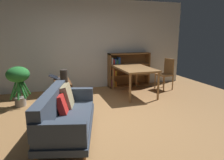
{
  "coord_description": "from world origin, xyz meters",
  "views": [
    {
      "loc": [
        -1.08,
        -3.68,
        1.68
      ],
      "look_at": [
        0.34,
        0.73,
        0.65
      ],
      "focal_mm": 33.35,
      "sensor_mm": 36.0,
      "label": 1
    }
  ],
  "objects": [
    {
      "name": "open_laptop",
      "position": [
        -0.78,
        1.59,
        0.6
      ],
      "size": [
        0.48,
        0.37,
        0.11
      ],
      "color": "#333338",
      "rests_on": "media_console"
    },
    {
      "name": "desk_speaker",
      "position": [
        -0.7,
        1.17,
        0.72
      ],
      "size": [
        0.17,
        0.17,
        0.3
      ],
      "color": "#2D2823",
      "rests_on": "media_console"
    },
    {
      "name": "ground_plane",
      "position": [
        0.0,
        0.0,
        0.0
      ],
      "size": [
        8.16,
        8.16,
        0.0
      ],
      "primitive_type": "plane",
      "color": "#9E7042"
    },
    {
      "name": "potted_floor_plant",
      "position": [
        -1.71,
        1.46,
        0.67
      ],
      "size": [
        0.52,
        0.52,
        0.95
      ],
      "color": "#9E9389",
      "rests_on": "ground_plane"
    },
    {
      "name": "dining_table",
      "position": [
        1.25,
        1.55,
        0.69
      ],
      "size": [
        0.88,
        1.44,
        0.77
      ],
      "color": "olive",
      "rests_on": "ground_plane"
    },
    {
      "name": "back_wall_panel",
      "position": [
        0.0,
        2.7,
        1.35
      ],
      "size": [
        6.8,
        0.1,
        2.7
      ],
      "primitive_type": "cube",
      "color": "silver",
      "rests_on": "ground_plane"
    },
    {
      "name": "fabric_couch",
      "position": [
        -0.84,
        -0.32,
        0.38
      ],
      "size": [
        1.19,
        1.93,
        0.77
      ],
      "color": "brown",
      "rests_on": "ground_plane"
    },
    {
      "name": "bookshelf",
      "position": [
        1.41,
        2.53,
        0.54
      ],
      "size": [
        1.37,
        0.31,
        1.08
      ],
      "color": "brown",
      "rests_on": "ground_plane"
    },
    {
      "name": "media_console",
      "position": [
        -0.73,
        1.39,
        0.28
      ],
      "size": [
        0.37,
        1.02,
        0.57
      ],
      "color": "brown",
      "rests_on": "ground_plane"
    },
    {
      "name": "dining_chair_near",
      "position": [
        2.42,
        1.78,
        0.53
      ],
      "size": [
        0.46,
        0.49,
        0.94
      ],
      "color": "olive",
      "rests_on": "ground_plane"
    }
  ]
}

